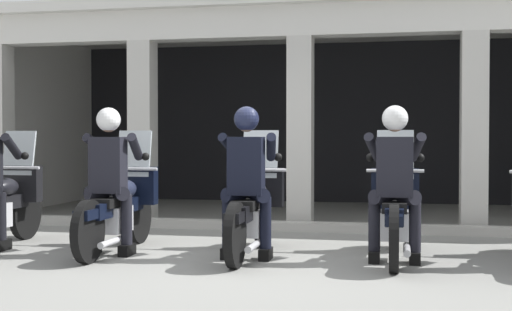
{
  "coord_description": "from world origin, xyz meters",
  "views": [
    {
      "loc": [
        1.54,
        -7.14,
        1.25
      ],
      "look_at": [
        0.0,
        0.45,
        1.07
      ],
      "focal_mm": 49.44,
      "sensor_mm": 36.0,
      "label": 1
    }
  ],
  "objects_px": {
    "motorcycle_right": "(395,211)",
    "police_officer_left": "(109,168)",
    "motorcycle_left": "(120,206)",
    "police_officer_center": "(247,169)",
    "motorcycle_center": "(253,208)",
    "police_officer_right": "(395,170)"
  },
  "relations": [
    {
      "from": "motorcycle_left",
      "to": "police_officer_right",
      "type": "relative_size",
      "value": 1.29
    },
    {
      "from": "motorcycle_left",
      "to": "motorcycle_right",
      "type": "relative_size",
      "value": 1.0
    },
    {
      "from": "motorcycle_left",
      "to": "police_officer_left",
      "type": "relative_size",
      "value": 1.29
    },
    {
      "from": "motorcycle_right",
      "to": "police_officer_left",
      "type": "bearing_deg",
      "value": -172.07
    },
    {
      "from": "motorcycle_left",
      "to": "police_officer_left",
      "type": "distance_m",
      "value": 0.52
    },
    {
      "from": "police_officer_left",
      "to": "police_officer_center",
      "type": "bearing_deg",
      "value": 0.46
    },
    {
      "from": "motorcycle_center",
      "to": "police_officer_center",
      "type": "bearing_deg",
      "value": -85.74
    },
    {
      "from": "police_officer_left",
      "to": "police_officer_center",
      "type": "height_order",
      "value": "same"
    },
    {
      "from": "motorcycle_center",
      "to": "police_officer_center",
      "type": "relative_size",
      "value": 1.29
    },
    {
      "from": "police_officer_left",
      "to": "police_officer_right",
      "type": "xyz_separation_m",
      "value": [
        3.01,
        0.11,
        0.0
      ]
    },
    {
      "from": "motorcycle_center",
      "to": "police_officer_right",
      "type": "xyz_separation_m",
      "value": [
        1.5,
        -0.21,
        0.44
      ]
    },
    {
      "from": "motorcycle_left",
      "to": "motorcycle_right",
      "type": "xyz_separation_m",
      "value": [
        3.01,
        0.11,
        0.0
      ]
    },
    {
      "from": "police_officer_center",
      "to": "police_officer_right",
      "type": "xyz_separation_m",
      "value": [
        1.5,
        0.08,
        0.0
      ]
    },
    {
      "from": "motorcycle_left",
      "to": "police_officer_right",
      "type": "xyz_separation_m",
      "value": [
        3.01,
        -0.17,
        0.44
      ]
    },
    {
      "from": "motorcycle_left",
      "to": "police_officer_center",
      "type": "height_order",
      "value": "police_officer_center"
    },
    {
      "from": "motorcycle_left",
      "to": "motorcycle_center",
      "type": "height_order",
      "value": "same"
    },
    {
      "from": "police_officer_left",
      "to": "motorcycle_right",
      "type": "relative_size",
      "value": 0.78
    },
    {
      "from": "motorcycle_left",
      "to": "motorcycle_center",
      "type": "relative_size",
      "value": 1.0
    },
    {
      "from": "motorcycle_left",
      "to": "police_officer_center",
      "type": "bearing_deg",
      "value": -10.26
    },
    {
      "from": "police_officer_left",
      "to": "police_officer_center",
      "type": "xyz_separation_m",
      "value": [
        1.5,
        0.03,
        0.0
      ]
    },
    {
      "from": "motorcycle_center",
      "to": "motorcycle_right",
      "type": "distance_m",
      "value": 1.51
    },
    {
      "from": "motorcycle_center",
      "to": "motorcycle_right",
      "type": "relative_size",
      "value": 1.0
    }
  ]
}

